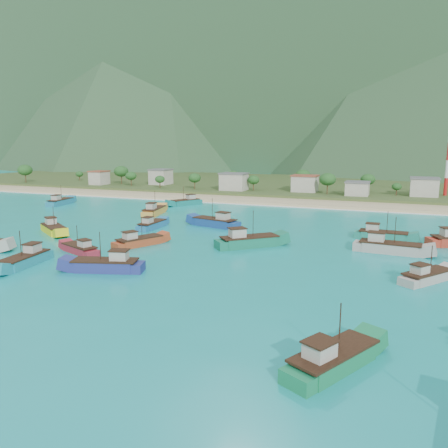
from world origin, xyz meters
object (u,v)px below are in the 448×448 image
at_px(boat_1, 107,266).
at_px(boat_22, 60,202).
at_px(boat_2, 389,248).
at_px(boat_16, 333,361).
at_px(boat_24, 54,230).
at_px(boat_5, 427,277).
at_px(boat_10, 186,202).
at_px(boat_13, 382,236).
at_px(boat_8, 25,260).
at_px(boat_6, 216,223).
at_px(boat_7, 152,225).
at_px(boat_0, 248,242).
at_px(boat_11, 80,250).
at_px(boat_23, 139,242).
at_px(boat_26, 154,212).

bearing_deg(boat_1, boat_22, 29.53).
bearing_deg(boat_2, boat_16, 0.24).
xyz_separation_m(boat_16, boat_24, (-67.43, 38.24, 0.03)).
bearing_deg(boat_5, boat_2, 145.18).
relative_size(boat_10, boat_24, 1.02).
bearing_deg(boat_5, boat_24, -149.50).
relative_size(boat_2, boat_13, 1.11).
bearing_deg(boat_8, boat_1, 179.36).
xyz_separation_m(boat_6, boat_7, (-13.31, -7.60, -0.26)).
bearing_deg(boat_8, boat_2, -159.18).
xyz_separation_m(boat_7, boat_8, (-2.64, -35.82, 0.08)).
height_order(boat_0, boat_10, boat_0).
distance_m(boat_7, boat_24, 22.08).
distance_m(boat_5, boat_6, 53.66).
bearing_deg(boat_8, boat_24, -64.93).
relative_size(boat_2, boat_22, 1.04).
distance_m(boat_11, boat_16, 55.77).
height_order(boat_5, boat_7, boat_7).
distance_m(boat_11, boat_23, 11.36).
bearing_deg(boat_10, boat_5, 167.80).
relative_size(boat_5, boat_16, 0.86).
height_order(boat_8, boat_26, boat_26).
bearing_deg(boat_23, boat_11, -102.03).
bearing_deg(boat_11, boat_7, 22.03).
bearing_deg(boat_7, boat_1, -71.63).
bearing_deg(boat_23, boat_7, 137.85).
bearing_deg(boat_11, boat_10, 31.21).
distance_m(boat_10, boat_13, 70.61).
bearing_deg(boat_2, boat_6, -102.31).
bearing_deg(boat_22, boat_13, -18.68).
height_order(boat_1, boat_13, boat_1).
height_order(boat_6, boat_24, boat_6).
relative_size(boat_13, boat_26, 0.88).
bearing_deg(boat_2, boat_24, -78.42).
height_order(boat_5, boat_8, boat_8).
bearing_deg(boat_23, boat_1, -48.58).
relative_size(boat_2, boat_26, 0.98).
relative_size(boat_7, boat_10, 0.89).
distance_m(boat_8, boat_24, 27.04).
xyz_separation_m(boat_1, boat_13, (39.47, 41.15, -0.05)).
bearing_deg(boat_22, boat_11, -54.17).
xyz_separation_m(boat_2, boat_8, (-55.85, -31.47, -0.14)).
relative_size(boat_6, boat_24, 1.17).
height_order(boat_2, boat_10, boat_2).
distance_m(boat_11, boat_24, 21.88).
distance_m(boat_0, boat_2, 26.16).
bearing_deg(boat_5, boat_0, -163.55).
xyz_separation_m(boat_0, boat_7, (-27.58, 9.58, -0.29)).
xyz_separation_m(boat_1, boat_23, (-5.04, 16.97, -0.11)).
distance_m(boat_1, boat_13, 57.02).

